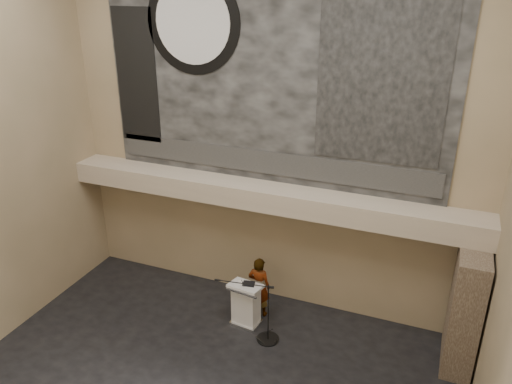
% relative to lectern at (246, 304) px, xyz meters
% --- Properties ---
extents(wall_back, '(10.00, 0.02, 8.50)m').
position_rel_lectern_xyz_m(wall_back, '(0.02, 1.37, 3.70)').
color(wall_back, '#837353').
rests_on(wall_back, floor).
extents(soffit, '(10.00, 0.80, 0.50)m').
position_rel_lectern_xyz_m(soffit, '(0.02, 0.97, 2.40)').
color(soffit, tan).
rests_on(soffit, wall_back).
extents(sprinkler_left, '(0.04, 0.04, 0.06)m').
position_rel_lectern_xyz_m(sprinkler_left, '(-1.58, 0.92, 2.12)').
color(sprinkler_left, '#B2893D').
rests_on(sprinkler_left, soffit).
extents(sprinkler_right, '(0.04, 0.04, 0.06)m').
position_rel_lectern_xyz_m(sprinkler_right, '(1.92, 0.92, 2.12)').
color(sprinkler_right, '#B2893D').
rests_on(sprinkler_right, soffit).
extents(banner, '(8.00, 0.05, 5.00)m').
position_rel_lectern_xyz_m(banner, '(0.02, 1.34, 5.15)').
color(banner, black).
rests_on(banner, wall_back).
extents(banner_text_strip, '(7.76, 0.02, 0.55)m').
position_rel_lectern_xyz_m(banner_text_strip, '(0.02, 1.30, 3.10)').
color(banner_text_strip, '#2A2A2A').
rests_on(banner_text_strip, banner).
extents(banner_clock_rim, '(2.30, 0.02, 2.30)m').
position_rel_lectern_xyz_m(banner_clock_rim, '(-1.78, 1.30, 6.15)').
color(banner_clock_rim, black).
rests_on(banner_clock_rim, banner).
extents(banner_clock_face, '(1.84, 0.02, 1.84)m').
position_rel_lectern_xyz_m(banner_clock_face, '(-1.78, 1.28, 6.15)').
color(banner_clock_face, silver).
rests_on(banner_clock_face, banner).
extents(banner_building_print, '(2.60, 0.02, 3.60)m').
position_rel_lectern_xyz_m(banner_building_print, '(2.42, 1.30, 5.25)').
color(banner_building_print, black).
rests_on(banner_building_print, banner).
extents(banner_brick_print, '(1.10, 0.02, 3.20)m').
position_rel_lectern_xyz_m(banner_brick_print, '(-3.38, 1.30, 4.85)').
color(banner_brick_print, black).
rests_on(banner_brick_print, banner).
extents(stone_pier, '(0.60, 1.40, 2.70)m').
position_rel_lectern_xyz_m(stone_pier, '(4.67, 0.52, 0.80)').
color(stone_pier, '#45362A').
rests_on(stone_pier, floor).
extents(lectern, '(0.80, 0.61, 1.14)m').
position_rel_lectern_xyz_m(lectern, '(0.00, 0.00, 0.00)').
color(lectern, silver).
rests_on(lectern, floor).
extents(binder, '(0.32, 0.27, 0.04)m').
position_rel_lectern_xyz_m(binder, '(0.06, 0.03, 0.56)').
color(binder, black).
rests_on(binder, lectern).
extents(papers, '(0.23, 0.29, 0.00)m').
position_rel_lectern_xyz_m(papers, '(-0.11, 0.00, 0.55)').
color(papers, silver).
rests_on(papers, lectern).
extents(speaker_person, '(0.58, 0.39, 1.55)m').
position_rel_lectern_xyz_m(speaker_person, '(0.14, 0.49, 0.22)').
color(speaker_person, white).
rests_on(speaker_person, floor).
extents(mic_stand, '(1.47, 0.52, 1.46)m').
position_rel_lectern_xyz_m(mic_stand, '(0.64, -0.35, -0.33)').
color(mic_stand, black).
rests_on(mic_stand, floor).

